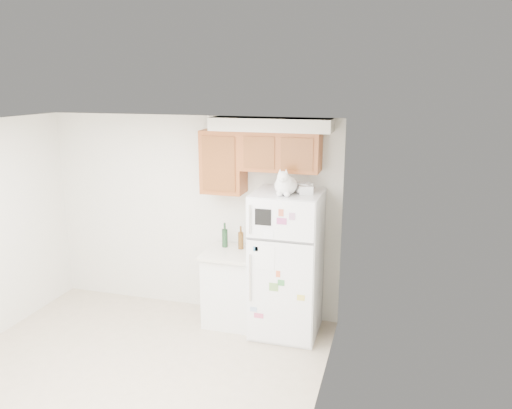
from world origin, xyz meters
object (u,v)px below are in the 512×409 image
at_px(base_counter, 232,286).
at_px(storage_box_front, 306,190).
at_px(bottle_amber, 241,238).
at_px(bottle_green, 225,235).
at_px(cat, 285,184).
at_px(refrigerator, 286,264).
at_px(storage_box_back, 303,187).

height_order(base_counter, storage_box_front, storage_box_front).
xyz_separation_m(base_counter, bottle_amber, (0.08, 0.11, 0.60)).
bearing_deg(bottle_amber, base_counter, -125.50).
xyz_separation_m(storage_box_front, bottle_green, (-1.03, 0.23, -0.67)).
xyz_separation_m(cat, storage_box_front, (0.20, 0.10, -0.07)).
relative_size(base_counter, storage_box_front, 6.13).
xyz_separation_m(storage_box_front, bottle_amber, (-0.82, 0.21, -0.68)).
relative_size(refrigerator, storage_box_front, 11.33).
bearing_deg(bottle_green, refrigerator, -13.63).
height_order(bottle_green, bottle_amber, bottle_green).
bearing_deg(bottle_amber, cat, -27.07).
height_order(base_counter, bottle_green, bottle_green).
distance_m(cat, storage_box_back, 0.27).
xyz_separation_m(refrigerator, bottle_green, (-0.82, 0.20, 0.22)).
bearing_deg(bottle_green, storage_box_front, -12.41).
xyz_separation_m(refrigerator, storage_box_front, (0.21, -0.03, 0.89)).
distance_m(cat, storage_box_front, 0.24).
relative_size(refrigerator, bottle_amber, 5.96).
bearing_deg(refrigerator, storage_box_back, 27.46).
bearing_deg(cat, refrigerator, 91.48).
xyz_separation_m(cat, bottle_green, (-0.82, 0.33, -0.74)).
distance_m(base_counter, bottle_green, 0.64).
bearing_deg(storage_box_back, bottle_green, -168.08).
distance_m(base_counter, storage_box_front, 1.57).
bearing_deg(refrigerator, bottle_amber, 163.17).
bearing_deg(base_counter, refrigerator, -6.09).
bearing_deg(cat, base_counter, 163.70).
xyz_separation_m(refrigerator, storage_box_back, (0.16, 0.08, 0.90)).
bearing_deg(bottle_amber, refrigerator, -16.83).
bearing_deg(cat, bottle_green, 158.29).
xyz_separation_m(cat, storage_box_back, (0.16, 0.21, -0.07)).
bearing_deg(storage_box_back, cat, -107.86).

